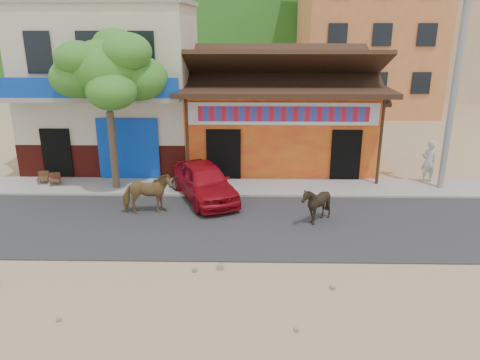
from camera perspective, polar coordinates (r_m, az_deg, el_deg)
The scene contains 16 objects.
ground at distance 13.19m, azimuth -1.79°, elevation -10.02°, with size 120.00×120.00×0.00m, color #9E825B.
road at distance 15.41m, azimuth -1.34°, elevation -5.46°, with size 60.00×5.00×0.04m, color #28282B.
sidewalk at distance 18.64m, azimuth -0.89°, elevation -0.90°, with size 60.00×2.00×0.12m, color gray.
dance_club at distance 22.05m, azimuth 4.68°, elevation 6.87°, with size 8.00×6.00×3.60m, color orange.
cafe_building at distance 22.56m, azimuth -14.94°, elevation 10.97°, with size 7.00×6.00×7.00m, color beige.
apartment_front at distance 36.50m, azimuth 15.10°, elevation 17.72°, with size 9.00×9.00×12.00m, color #CC723F.
apartment_rear at distance 45.03m, azimuth 24.76°, elevation 15.52°, with size 8.00×8.00×10.00m, color tan.
tree at distance 18.39m, azimuth -15.59°, elevation 8.02°, with size 3.00×3.00×6.00m, color #2D721E, non-canonical shape.
utility_pole at distance 19.22m, azimuth 24.73°, elevation 10.48°, with size 0.24×0.24×8.00m, color gray.
cow_tan at distance 16.29m, azimuth -11.23°, elevation -1.65°, with size 0.77×1.69×1.43m, color brown.
cow_dark at distance 15.48m, azimuth 9.28°, elevation -2.92°, with size 1.04×1.17×1.29m, color black.
red_car at distance 17.35m, azimuth -4.34°, elevation -0.15°, with size 1.62×4.02×1.37m, color #9D0B18.
scooter at distance 18.13m, azimuth -5.70°, elevation 0.19°, with size 0.62×1.78×0.93m, color black.
pedestrian at distance 20.35m, azimuth 22.00°, elevation 2.11°, with size 0.62×0.41×1.71m, color #BDBDBD.
cafe_chair_left at distance 20.40m, azimuth -22.97°, elevation 0.79°, with size 0.41×0.41×0.87m, color #482A18, non-canonical shape.
cafe_chair_right at distance 20.02m, azimuth -21.70°, elevation 0.64°, with size 0.41×0.41×0.88m, color #4C3019, non-canonical shape.
Camera 1 is at (0.63, -11.52, 6.38)m, focal length 35.00 mm.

